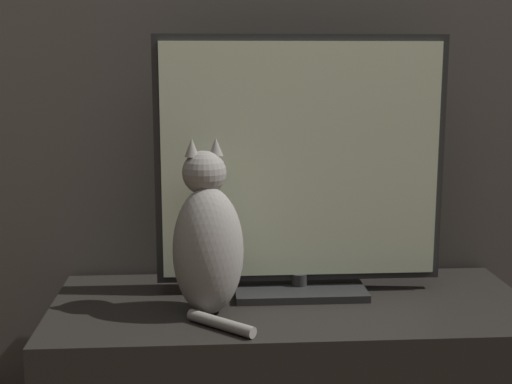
% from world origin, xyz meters
% --- Properties ---
extents(wall_back, '(4.80, 0.05, 2.60)m').
position_xyz_m(wall_back, '(0.00, 1.22, 1.30)').
color(wall_back, '#47423D').
rests_on(wall_back, ground_plane).
extents(tv, '(0.77, 0.21, 0.69)m').
position_xyz_m(tv, '(0.03, 1.00, 0.87)').
color(tv, black).
rests_on(tv, tv_stand).
extents(cat, '(0.21, 0.28, 0.44)m').
position_xyz_m(cat, '(-0.22, 0.85, 0.72)').
color(cat, gray).
rests_on(cat, tv_stand).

